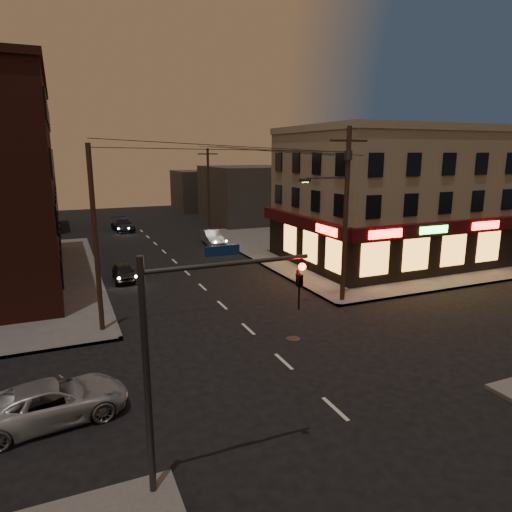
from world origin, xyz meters
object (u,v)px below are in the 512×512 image
sedan_near (123,272)px  fire_hydrant (298,274)px  suv_cross (53,401)px  sedan_far (123,225)px  sedan_mid (212,237)px

sedan_near → fire_hydrant: bearing=-23.6°
suv_cross → sedan_far: bearing=-18.2°
suv_cross → sedan_mid: (13.97, 26.30, 0.04)m
sedan_far → sedan_near: bearing=-102.2°
sedan_near → sedan_far: sedan_far is taller
sedan_mid → sedan_far: size_ratio=0.89×
sedan_mid → fire_hydrant: sedan_mid is taller
sedan_far → sedan_mid: bearing=-63.9°
fire_hydrant → sedan_far: bearing=107.6°
suv_cross → sedan_far: size_ratio=1.00×
sedan_near → sedan_far: bearing=84.1°
suv_cross → fire_hydrant: (15.37, 11.47, -0.12)m
sedan_far → fire_hydrant: (8.31, -26.28, -0.16)m
sedan_near → sedan_mid: (9.57, 9.75, 0.12)m
sedan_near → suv_cross: bearing=-103.6°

